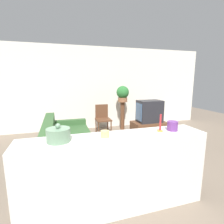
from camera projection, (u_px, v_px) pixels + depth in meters
ground_plane at (107, 187)px, 2.72m from camera, size 14.00×14.00×0.00m
wall_back at (79, 89)px, 5.69m from camera, size 9.00×0.06×2.70m
couch at (67, 145)px, 3.68m from camera, size 0.98×2.05×0.81m
tv_stand at (149, 131)px, 4.84m from camera, size 0.91×0.57×0.50m
television at (149, 111)px, 4.74m from camera, size 0.65×0.42×0.59m
wooden_chair at (103, 117)px, 5.34m from camera, size 0.44×0.44×0.89m
plant_stand at (122, 116)px, 5.77m from camera, size 0.14×0.14×0.93m
potted_plant at (123, 93)px, 5.63m from camera, size 0.40×0.40×0.52m
foreground_counter at (116, 173)px, 2.20m from camera, size 2.32×0.44×0.98m
decorative_bowl at (58, 135)px, 1.91m from camera, size 0.26×0.26×0.21m
candle_jar at (105, 134)px, 2.07m from camera, size 0.10×0.10×0.08m
candlestick at (160, 126)px, 2.27m from camera, size 0.07×0.07×0.23m
coffee_tin at (172, 126)px, 2.33m from camera, size 0.14×0.14×0.13m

